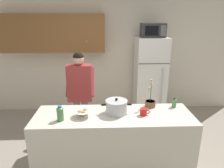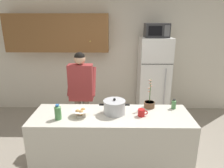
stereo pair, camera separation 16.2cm
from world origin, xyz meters
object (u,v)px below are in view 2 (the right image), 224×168
object	(u,v)px
bottle_mid_counter	(58,112)
bottle_near_edge	(174,104)
potted_orchid	(149,103)
refrigerator	(153,79)
cooking_pot	(114,107)
microwave	(157,30)
bread_bowl	(81,112)
person_near_pot	(81,87)
coffee_mug	(141,113)

from	to	relation	value
bottle_mid_counter	bottle_near_edge	bearing A→B (deg)	12.52
potted_orchid	refrigerator	bearing A→B (deg)	77.86
refrigerator	bottle_near_edge	size ratio (longest dim) A/B	12.56
cooking_pot	potted_orchid	distance (m)	0.54
cooking_pot	microwave	bearing A→B (deg)	64.66
bread_bowl	bottle_near_edge	world-z (taller)	bottle_near_edge
refrigerator	cooking_pot	size ratio (longest dim) A/B	4.35
refrigerator	potted_orchid	world-z (taller)	refrigerator
microwave	bottle_near_edge	xyz separation A→B (m)	(-0.01, -1.62, -0.92)
refrigerator	bottle_mid_counter	xyz separation A→B (m)	(-1.55, -1.98, 0.13)
refrigerator	bottle_near_edge	xyz separation A→B (m)	(-0.01, -1.64, 0.11)
refrigerator	bread_bowl	bearing A→B (deg)	-124.18
bottle_mid_counter	person_near_pot	bearing A→B (deg)	82.59
bottle_mid_counter	microwave	bearing A→B (deg)	51.62
potted_orchid	bottle_near_edge	bearing A→B (deg)	-4.98
person_near_pot	microwave	bearing A→B (deg)	33.78
person_near_pot	cooking_pot	size ratio (longest dim) A/B	3.98
bottle_near_edge	person_near_pot	bearing A→B (deg)	154.73
refrigerator	potted_orchid	bearing A→B (deg)	-102.14
microwave	bottle_near_edge	size ratio (longest dim) A/B	3.42
microwave	bottle_mid_counter	distance (m)	2.65
bottle_near_edge	cooking_pot	bearing A→B (deg)	-168.77
person_near_pot	potted_orchid	xyz separation A→B (m)	(1.08, -0.64, -0.02)
microwave	bottle_near_edge	distance (m)	1.86
refrigerator	cooking_pot	world-z (taller)	refrigerator
cooking_pot	bottle_near_edge	distance (m)	0.85
microwave	bread_bowl	world-z (taller)	microwave
bread_bowl	potted_orchid	world-z (taller)	potted_orchid
person_near_pot	potted_orchid	bearing A→B (deg)	-30.67
coffee_mug	potted_orchid	xyz separation A→B (m)	(0.14, 0.27, 0.02)
bread_bowl	person_near_pot	bearing A→B (deg)	98.53
cooking_pot	coffee_mug	bearing A→B (deg)	-12.15
bottle_near_edge	microwave	bearing A→B (deg)	89.68
person_near_pot	bottle_near_edge	size ratio (longest dim) A/B	11.49
coffee_mug	bottle_mid_counter	world-z (taller)	bottle_mid_counter
person_near_pot	bottle_near_edge	bearing A→B (deg)	-25.27
person_near_pot	cooking_pot	distance (m)	1.01
bottle_near_edge	potted_orchid	xyz separation A→B (m)	(-0.34, 0.03, -0.00)
cooking_pot	bottle_mid_counter	distance (m)	0.73
cooking_pot	potted_orchid	bearing A→B (deg)	21.41
cooking_pot	bottle_near_edge	world-z (taller)	cooking_pot
refrigerator	person_near_pot	distance (m)	1.73
potted_orchid	coffee_mug	bearing A→B (deg)	-118.09
bottle_mid_counter	cooking_pot	bearing A→B (deg)	14.03
cooking_pot	bread_bowl	distance (m)	0.45
refrigerator	cooking_pot	distance (m)	2.00
bottle_near_edge	potted_orchid	bearing A→B (deg)	175.02
bread_bowl	bottle_near_edge	distance (m)	1.30
cooking_pot	bottle_near_edge	xyz separation A→B (m)	(0.84, 0.17, -0.02)
cooking_pot	potted_orchid	xyz separation A→B (m)	(0.50, 0.20, -0.03)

